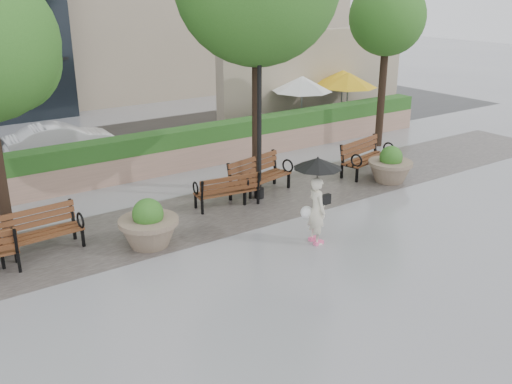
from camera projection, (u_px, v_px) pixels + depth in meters
ground at (281, 252)px, 13.16m from camera, size 100.00×100.00×0.00m
cobble_strip at (214, 212)px, 15.48m from camera, size 28.00×3.20×0.01m
hedge_wall at (150, 155)px, 18.34m from camera, size 24.00×0.80×1.35m
cafe_wall at (316, 76)px, 25.29m from camera, size 10.00×0.60×4.00m
cafe_hedge at (340, 121)px, 23.85m from camera, size 8.00×0.50×0.90m
asphalt_street at (106, 147)px, 21.65m from camera, size 40.00×7.00×0.00m
bench_1 at (40, 241)px, 13.00m from camera, size 1.95×0.88×1.02m
bench_2 at (227, 197)px, 15.78m from camera, size 1.85×0.94×0.95m
bench_3 at (260, 184)px, 16.70m from camera, size 2.15×1.23×1.09m
bench_4 at (366, 164)px, 18.55m from camera, size 2.14×1.22×1.09m
planter_left at (149, 228)px, 13.33m from camera, size 1.41×1.41×1.18m
planter_right at (390, 168)px, 17.73m from camera, size 1.37×1.37×1.15m
lamppost at (259, 130)px, 15.81m from camera, size 0.28×0.28×4.54m
tree_2 at (388, 21)px, 20.48m from camera, size 2.92×2.74×6.10m
patio_umb_white at (302, 84)px, 23.32m from camera, size 2.50×2.50×2.30m
patio_umb_yellow_a at (348, 80)px, 24.29m from camera, size 2.50×2.50×2.30m
patio_umb_yellow_b at (343, 78)px, 24.97m from camera, size 2.50×2.50×2.30m
car_right at (61, 141)px, 20.18m from camera, size 3.81×1.50×1.23m
pedestrian at (317, 192)px, 13.26m from camera, size 1.14×1.14×2.09m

